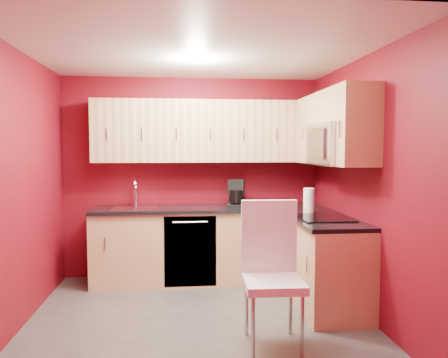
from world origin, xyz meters
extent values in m
plane|color=#4E4C49|center=(0.00, 0.00, 0.00)|extent=(3.20, 3.20, 0.00)
plane|color=white|center=(0.00, 0.00, 2.50)|extent=(3.20, 3.20, 0.00)
plane|color=#630912|center=(0.00, 1.50, 1.25)|extent=(3.20, 0.00, 3.20)
plane|color=#630912|center=(0.00, -1.50, 1.25)|extent=(3.20, 0.00, 3.20)
plane|color=#630912|center=(-1.60, 0.00, 1.25)|extent=(0.00, 3.00, 3.00)
plane|color=#630912|center=(1.60, 0.00, 1.25)|extent=(0.00, 3.00, 3.00)
cube|color=tan|center=(0.20, 1.20, 0.43)|extent=(2.80, 0.60, 0.87)
cube|color=tan|center=(1.30, 0.25, 0.43)|extent=(0.60, 1.30, 0.87)
cube|color=black|center=(0.20, 1.19, 0.89)|extent=(2.80, 0.63, 0.04)
cube|color=black|center=(1.29, 0.23, 0.89)|extent=(0.63, 1.27, 0.04)
cube|color=tan|center=(0.20, 1.32, 1.83)|extent=(2.80, 0.35, 0.75)
cube|color=tan|center=(1.43, 0.86, 1.83)|extent=(0.35, 0.57, 0.75)
cube|color=tan|center=(1.43, -0.29, 1.83)|extent=(0.35, 0.22, 0.75)
cube|color=tan|center=(1.43, 0.20, 2.04)|extent=(0.35, 0.76, 0.33)
cube|color=silver|center=(1.40, 0.20, 1.66)|extent=(0.40, 0.76, 0.42)
cube|color=black|center=(1.21, 0.20, 1.66)|extent=(0.02, 0.62, 0.33)
cylinder|color=silver|center=(1.19, -0.03, 1.66)|extent=(0.02, 0.02, 0.29)
cube|color=black|center=(1.28, 0.20, 0.92)|extent=(0.50, 0.55, 0.01)
cube|color=silver|center=(-0.70, 1.18, 0.91)|extent=(0.52, 0.42, 0.02)
cylinder|color=silver|center=(-0.70, 1.38, 1.04)|extent=(0.02, 0.02, 0.26)
torus|color=silver|center=(-0.70, 1.31, 1.17)|extent=(0.02, 0.16, 0.16)
cylinder|color=silver|center=(-0.70, 1.24, 1.11)|extent=(0.02, 0.02, 0.12)
cube|color=black|center=(-0.05, 0.91, 0.43)|extent=(0.60, 0.02, 0.82)
cylinder|color=white|center=(0.00, 0.30, 2.48)|extent=(0.20, 0.20, 0.01)
camera|label=1|loc=(-0.19, -4.04, 1.62)|focal=35.00mm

